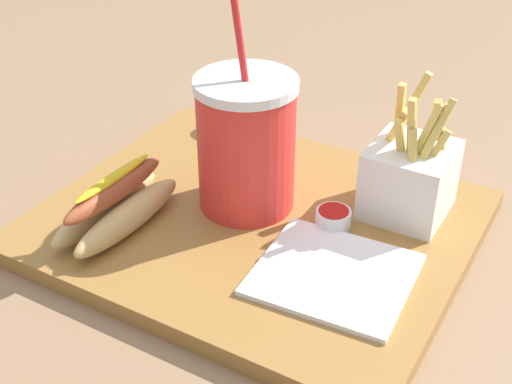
# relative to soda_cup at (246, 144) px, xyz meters

# --- Properties ---
(ground_plane) EXTENTS (2.40, 2.40, 0.02)m
(ground_plane) POSITION_rel_soda_cup_xyz_m (-0.02, 0.02, -0.10)
(ground_plane) COLOR #8C6B4C
(food_tray) EXTENTS (0.42, 0.35, 0.02)m
(food_tray) POSITION_rel_soda_cup_xyz_m (-0.02, 0.02, -0.08)
(food_tray) COLOR olive
(food_tray) RESTS_ON ground_plane
(soda_cup) EXTENTS (0.10, 0.10, 0.22)m
(soda_cup) POSITION_rel_soda_cup_xyz_m (0.00, 0.00, 0.00)
(soda_cup) COLOR red
(soda_cup) RESTS_ON food_tray
(fries_basket) EXTENTS (0.08, 0.09, 0.15)m
(fries_basket) POSITION_rel_soda_cup_xyz_m (-0.15, -0.07, -0.03)
(fries_basket) COLOR white
(fries_basket) RESTS_ON food_tray
(hot_dog_1) EXTENTS (0.06, 0.15, 0.06)m
(hot_dog_1) POSITION_rel_soda_cup_xyz_m (0.09, 0.10, -0.05)
(hot_dog_1) COLOR tan
(hot_dog_1) RESTS_ON food_tray
(ketchup_cup_1) EXTENTS (0.04, 0.04, 0.02)m
(ketchup_cup_1) POSITION_rel_soda_cup_xyz_m (0.11, -0.13, -0.06)
(ketchup_cup_1) COLOR white
(ketchup_cup_1) RESTS_ON food_tray
(ketchup_cup_2) EXTENTS (0.04, 0.04, 0.02)m
(ketchup_cup_2) POSITION_rel_soda_cup_xyz_m (-0.10, -0.01, -0.06)
(ketchup_cup_2) COLOR white
(ketchup_cup_2) RESTS_ON food_tray
(ketchup_cup_3) EXTENTS (0.03, 0.03, 0.02)m
(ketchup_cup_3) POSITION_rel_soda_cup_xyz_m (0.05, -0.05, -0.06)
(ketchup_cup_3) COLOR white
(ketchup_cup_3) RESTS_ON food_tray
(napkin_stack) EXTENTS (0.15, 0.14, 0.01)m
(napkin_stack) POSITION_rel_soda_cup_xyz_m (-0.13, 0.07, -0.07)
(napkin_stack) COLOR white
(napkin_stack) RESTS_ON food_tray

